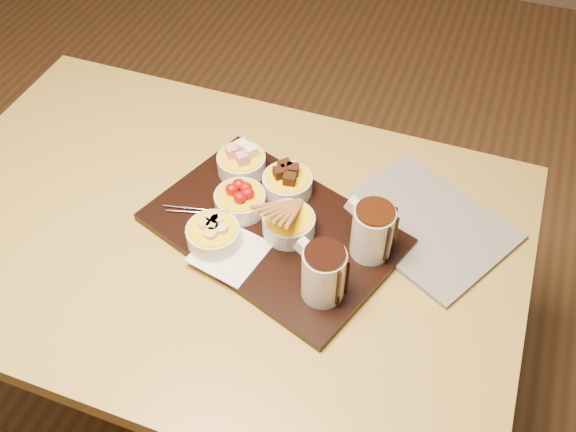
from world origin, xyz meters
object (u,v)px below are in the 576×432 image
(serving_board, at_px, (273,230))
(newspaper, at_px, (424,224))
(pitcher_milk_chocolate, at_px, (372,232))
(dining_table, at_px, (216,259))
(bowl_strawberries, at_px, (240,202))
(pitcher_dark_chocolate, at_px, (324,274))

(serving_board, bearing_deg, newspaper, 43.40)
(serving_board, relative_size, pitcher_milk_chocolate, 4.43)
(dining_table, height_order, pitcher_milk_chocolate, pitcher_milk_chocolate)
(bowl_strawberries, xyz_separation_m, newspaper, (0.35, 0.10, -0.03))
(dining_table, height_order, newspaper, newspaper)
(bowl_strawberries, height_order, newspaper, bowl_strawberries)
(dining_table, relative_size, pitcher_milk_chocolate, 11.55)
(pitcher_dark_chocolate, bearing_deg, pitcher_milk_chocolate, 85.60)
(dining_table, height_order, serving_board, serving_board)
(serving_board, height_order, pitcher_dark_chocolate, pitcher_dark_chocolate)
(serving_board, bearing_deg, bowl_strawberries, -176.42)
(pitcher_milk_chocolate, bearing_deg, newspaper, 73.65)
(dining_table, bearing_deg, newspaper, 21.07)
(pitcher_milk_chocolate, height_order, newspaper, pitcher_milk_chocolate)
(dining_table, bearing_deg, pitcher_milk_chocolate, 6.99)
(pitcher_dark_chocolate, distance_m, pitcher_milk_chocolate, 0.13)
(pitcher_dark_chocolate, bearing_deg, bowl_strawberries, 167.35)
(bowl_strawberries, distance_m, pitcher_dark_chocolate, 0.25)
(bowl_strawberries, height_order, pitcher_milk_chocolate, pitcher_milk_chocolate)
(pitcher_dark_chocolate, xyz_separation_m, pitcher_milk_chocolate, (0.05, 0.12, 0.00))
(serving_board, xyz_separation_m, pitcher_dark_chocolate, (0.14, -0.11, 0.06))
(serving_board, height_order, newspaper, serving_board)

